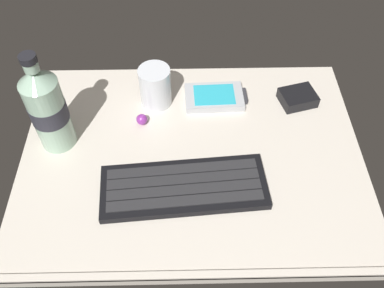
{
  "coord_description": "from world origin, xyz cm",
  "views": [
    {
      "loc": [
        -0.93,
        -47.41,
        62.5
      ],
      "look_at": [
        0.0,
        0.0,
        3.0
      ],
      "focal_mm": 38.99,
      "sensor_mm": 36.0,
      "label": 1
    }
  ],
  "objects_px": {
    "trackball_mouse": "(142,119)",
    "charger_block": "(298,98)",
    "keyboard": "(184,187)",
    "water_bottle": "(47,108)",
    "handheld_device": "(215,97)",
    "juice_cup": "(155,88)"
  },
  "relations": [
    {
      "from": "juice_cup",
      "to": "trackball_mouse",
      "type": "relative_size",
      "value": 3.86
    },
    {
      "from": "handheld_device",
      "to": "trackball_mouse",
      "type": "distance_m",
      "value": 0.16
    },
    {
      "from": "handheld_device",
      "to": "trackball_mouse",
      "type": "height_order",
      "value": "trackball_mouse"
    },
    {
      "from": "charger_block",
      "to": "trackball_mouse",
      "type": "height_order",
      "value": "charger_block"
    },
    {
      "from": "handheld_device",
      "to": "trackball_mouse",
      "type": "relative_size",
      "value": 5.91
    },
    {
      "from": "charger_block",
      "to": "trackball_mouse",
      "type": "relative_size",
      "value": 3.18
    },
    {
      "from": "water_bottle",
      "to": "charger_block",
      "type": "relative_size",
      "value": 2.97
    },
    {
      "from": "charger_block",
      "to": "handheld_device",
      "type": "bearing_deg",
      "value": 176.7
    },
    {
      "from": "keyboard",
      "to": "handheld_device",
      "type": "bearing_deg",
      "value": 73.31
    },
    {
      "from": "keyboard",
      "to": "trackball_mouse",
      "type": "xyz_separation_m",
      "value": [
        -0.08,
        0.16,
        0.0
      ]
    },
    {
      "from": "keyboard",
      "to": "handheld_device",
      "type": "xyz_separation_m",
      "value": [
        0.07,
        0.22,
        -0.0
      ]
    },
    {
      "from": "trackball_mouse",
      "to": "charger_block",
      "type": "bearing_deg",
      "value": 9.48
    },
    {
      "from": "keyboard",
      "to": "trackball_mouse",
      "type": "relative_size",
      "value": 13.53
    },
    {
      "from": "trackball_mouse",
      "to": "juice_cup",
      "type": "bearing_deg",
      "value": 66.07
    },
    {
      "from": "water_bottle",
      "to": "juice_cup",
      "type": "bearing_deg",
      "value": 28.93
    },
    {
      "from": "keyboard",
      "to": "water_bottle",
      "type": "distance_m",
      "value": 0.28
    },
    {
      "from": "handheld_device",
      "to": "charger_block",
      "type": "relative_size",
      "value": 1.86
    },
    {
      "from": "keyboard",
      "to": "handheld_device",
      "type": "height_order",
      "value": "keyboard"
    },
    {
      "from": "handheld_device",
      "to": "charger_block",
      "type": "height_order",
      "value": "charger_block"
    },
    {
      "from": "keyboard",
      "to": "water_bottle",
      "type": "bearing_deg",
      "value": 154.06
    },
    {
      "from": "water_bottle",
      "to": "charger_block",
      "type": "distance_m",
      "value": 0.49
    },
    {
      "from": "juice_cup",
      "to": "trackball_mouse",
      "type": "xyz_separation_m",
      "value": [
        -0.03,
        -0.06,
        -0.03
      ]
    }
  ]
}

